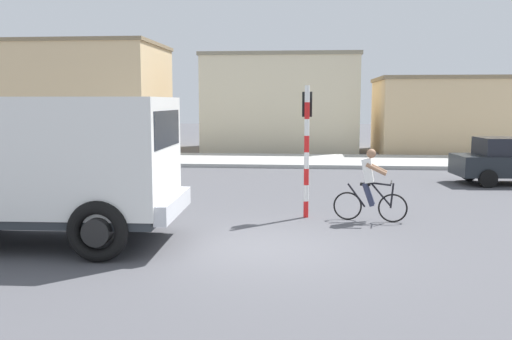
{
  "coord_description": "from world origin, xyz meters",
  "views": [
    {
      "loc": [
        0.7,
        -10.46,
        2.81
      ],
      "look_at": [
        -0.5,
        2.5,
        1.2
      ],
      "focal_mm": 38.77,
      "sensor_mm": 36.0,
      "label": 1
    }
  ],
  "objects_px": {
    "truck_foreground": "(39,160)",
    "cyclist": "(370,185)",
    "traffic_light_pole": "(307,133)",
    "car_white_mid": "(14,166)"
  },
  "relations": [
    {
      "from": "truck_foreground",
      "to": "car_white_mid",
      "type": "height_order",
      "value": "truck_foreground"
    },
    {
      "from": "truck_foreground",
      "to": "cyclist",
      "type": "bearing_deg",
      "value": 21.27
    },
    {
      "from": "truck_foreground",
      "to": "traffic_light_pole",
      "type": "distance_m",
      "value": 6.07
    },
    {
      "from": "traffic_light_pole",
      "to": "cyclist",
      "type": "bearing_deg",
      "value": -14.56
    },
    {
      "from": "truck_foreground",
      "to": "car_white_mid",
      "type": "distance_m",
      "value": 7.11
    },
    {
      "from": "car_white_mid",
      "to": "truck_foreground",
      "type": "bearing_deg",
      "value": -57.2
    },
    {
      "from": "truck_foreground",
      "to": "car_white_mid",
      "type": "xyz_separation_m",
      "value": [
        -3.82,
        5.93,
        -0.85
      ]
    },
    {
      "from": "cyclist",
      "to": "car_white_mid",
      "type": "bearing_deg",
      "value": 162.66
    },
    {
      "from": "truck_foreground",
      "to": "car_white_mid",
      "type": "bearing_deg",
      "value": 122.8
    },
    {
      "from": "cyclist",
      "to": "car_white_mid",
      "type": "height_order",
      "value": "cyclist"
    }
  ]
}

